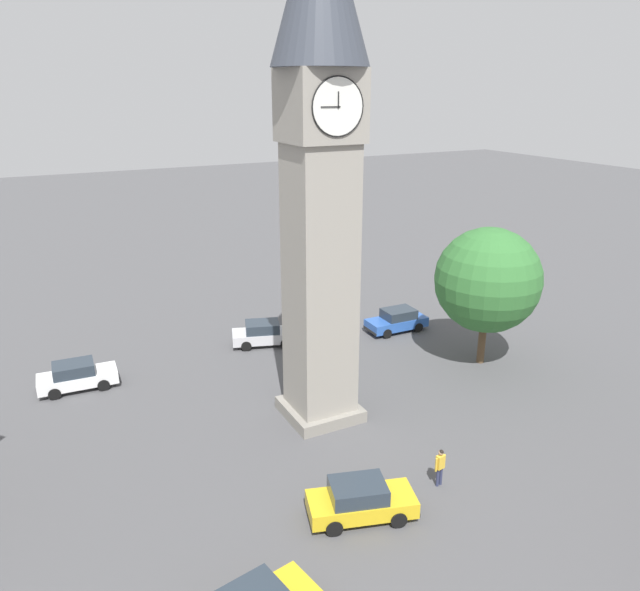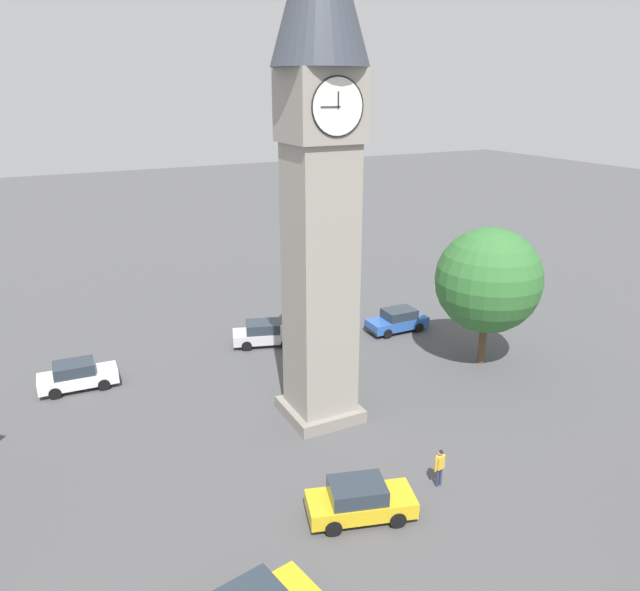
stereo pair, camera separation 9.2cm
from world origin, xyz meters
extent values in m
plane|color=#4C4C4F|center=(0.00, 0.00, 0.00)|extent=(200.00, 200.00, 0.00)
cube|color=gray|center=(0.00, 0.00, 0.30)|extent=(3.45, 3.45, 0.60)
cube|color=gray|center=(0.00, 0.00, 6.98)|extent=(2.76, 2.76, 12.76)
cube|color=gray|center=(0.00, 0.00, 14.88)|extent=(3.10, 3.10, 3.04)
cylinder|color=white|center=(0.00, 1.58, 14.88)|extent=(2.32, 0.04, 2.32)
torus|color=black|center=(0.00, 1.59, 14.88)|extent=(2.38, 0.06, 2.38)
cube|color=black|center=(0.00, 1.62, 15.13)|extent=(0.05, 0.02, 0.65)
cube|color=black|center=(0.35, 1.62, 14.88)|extent=(0.88, 0.02, 0.04)
cylinder|color=white|center=(0.00, -1.58, 14.88)|extent=(2.32, 0.04, 2.32)
torus|color=black|center=(0.00, -1.59, 14.88)|extent=(2.38, 0.06, 2.38)
cube|color=silver|center=(-0.85, -9.36, 0.59)|extent=(4.42, 2.88, 0.64)
cube|color=#28333D|center=(-0.71, -9.40, 1.21)|extent=(2.48, 2.13, 0.64)
cylinder|color=black|center=(-2.27, -9.74, 0.32)|extent=(0.68, 0.41, 0.64)
cylinder|color=black|center=(-1.77, -8.22, 0.32)|extent=(0.68, 0.41, 0.64)
cylinder|color=black|center=(0.07, -10.50, 0.32)|extent=(0.68, 0.41, 0.64)
cylinder|color=black|center=(0.57, -8.98, 0.32)|extent=(0.68, 0.41, 0.64)
cube|color=black|center=(-2.77, -8.73, 0.37)|extent=(0.63, 1.62, 0.16)
cube|color=white|center=(10.48, -8.51, 0.59)|extent=(4.19, 1.93, 0.64)
cube|color=#28333D|center=(10.63, -8.51, 1.21)|extent=(2.18, 1.67, 0.64)
cylinder|color=black|center=(9.21, -9.24, 0.32)|extent=(0.65, 0.26, 0.64)
cylinder|color=black|center=(9.30, -7.64, 0.32)|extent=(0.65, 0.26, 0.64)
cylinder|color=black|center=(11.67, -9.37, 0.32)|extent=(0.65, 0.26, 0.64)
cylinder|color=black|center=(11.76, -7.78, 0.32)|extent=(0.65, 0.26, 0.64)
cube|color=black|center=(8.47, -8.39, 0.37)|extent=(0.21, 1.67, 0.16)
cube|color=#2D5BB7|center=(-9.60, -7.41, 0.59)|extent=(4.14, 1.79, 0.64)
cube|color=#28333D|center=(-9.75, -7.41, 1.21)|extent=(2.13, 1.61, 0.64)
cylinder|color=black|center=(-8.35, -6.64, 0.32)|extent=(0.64, 0.23, 0.64)
cylinder|color=black|center=(-8.39, -8.24, 0.32)|extent=(0.64, 0.23, 0.64)
cylinder|color=black|center=(-10.81, -6.58, 0.32)|extent=(0.64, 0.23, 0.64)
cylinder|color=black|center=(-10.84, -8.18, 0.32)|extent=(0.64, 0.23, 0.64)
cube|color=black|center=(-7.58, -7.46, 0.37)|extent=(0.16, 1.67, 0.16)
cube|color=gold|center=(2.08, 7.52, 0.59)|extent=(4.41, 2.79, 0.64)
cube|color=#28333D|center=(2.23, 7.47, 1.21)|extent=(2.46, 2.09, 0.64)
cylinder|color=black|center=(0.68, 7.10, 0.32)|extent=(0.68, 0.39, 0.64)
cylinder|color=black|center=(1.13, 8.63, 0.32)|extent=(0.68, 0.39, 0.64)
cylinder|color=black|center=(3.03, 6.40, 0.32)|extent=(0.68, 0.39, 0.64)
cylinder|color=black|center=(3.49, 7.93, 0.32)|extent=(0.68, 0.39, 0.64)
cube|color=black|center=(0.15, 8.09, 0.37)|extent=(0.59, 1.63, 0.16)
cylinder|color=black|center=(6.56, 9.49, 0.32)|extent=(0.67, 0.34, 0.64)
cube|color=black|center=(5.63, 10.13, 0.37)|extent=(0.44, 1.66, 0.16)
cylinder|color=#2D3351|center=(-1.69, 7.33, 0.41)|extent=(0.13, 0.13, 0.82)
cylinder|color=#2D3351|center=(-1.87, 7.30, 0.41)|extent=(0.13, 0.13, 0.82)
cube|color=gold|center=(-1.78, 7.32, 1.12)|extent=(0.39, 0.27, 0.60)
cylinder|color=gold|center=(-1.55, 7.35, 1.07)|extent=(0.09, 0.09, 0.60)
cylinder|color=gold|center=(-2.02, 7.28, 1.07)|extent=(0.09, 0.09, 0.60)
sphere|color=tan|center=(-1.78, 7.32, 1.57)|extent=(0.22, 0.22, 0.22)
sphere|color=black|center=(-1.79, 7.33, 1.59)|extent=(0.20, 0.20, 0.20)
cylinder|color=brown|center=(-11.33, -1.04, 1.52)|extent=(0.44, 0.44, 3.04)
sphere|color=#337033|center=(-11.33, -1.04, 5.16)|extent=(6.08, 6.08, 6.08)
camera|label=1|loc=(12.21, 23.76, 15.66)|focal=33.83mm
camera|label=2|loc=(12.13, 23.81, 15.66)|focal=33.83mm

